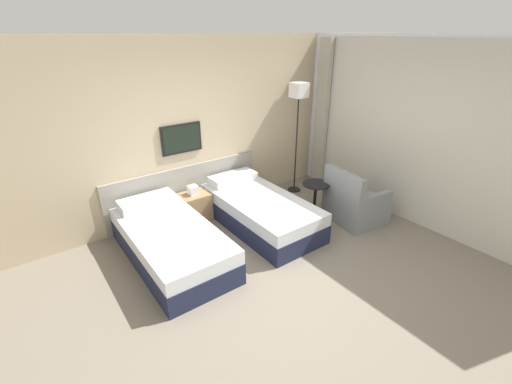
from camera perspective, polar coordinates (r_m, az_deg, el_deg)
name	(u,v)px	position (r m, az deg, el deg)	size (l,w,h in m)	color
ground_plane	(285,279)	(4.29, 4.91, -14.30)	(16.00, 16.00, 0.00)	slate
wall_headboard	(191,134)	(5.40, -10.85, 9.52)	(10.00, 0.10, 2.70)	#C6B28E
wall_window	(424,137)	(5.55, 26.21, 8.23)	(0.21, 4.74, 2.70)	white
bed_near_door	(171,242)	(4.62, -14.02, -8.05)	(0.97, 1.97, 0.60)	#1E233D
bed_near_window	(259,210)	(5.23, 0.58, -3.08)	(0.97, 1.97, 0.60)	#1E233D
nightstand	(195,206)	(5.46, -10.21, -2.35)	(0.46, 0.38, 0.58)	#9E7A51
floor_lamp	(299,100)	(6.01, 7.11, 14.92)	(0.25, 0.25, 1.96)	black
side_table	(315,194)	(5.47, 9.85, -0.30)	(0.43, 0.43, 0.58)	black
armchair	(354,204)	(5.56, 16.06, -1.97)	(0.83, 0.86, 0.87)	gray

